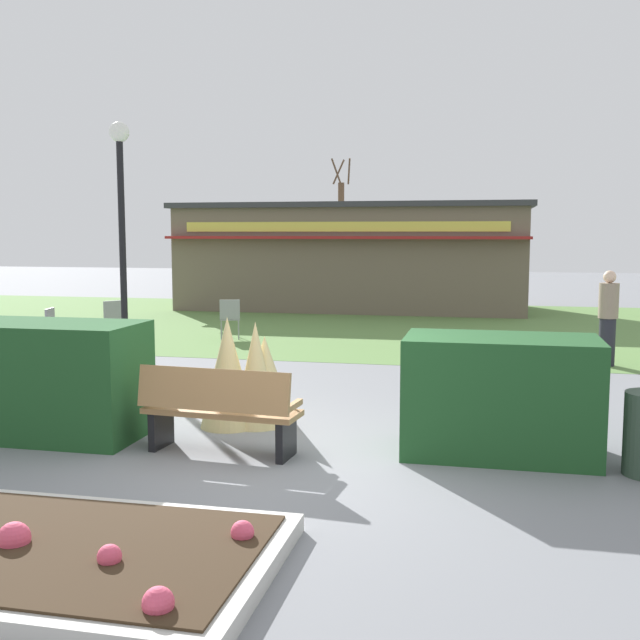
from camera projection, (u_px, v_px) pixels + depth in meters
ground_plane at (290, 463)px, 7.82m from camera, size 80.00×80.00×0.00m
lawn_patch at (409, 325)px, 19.46m from camera, size 36.00×12.00×0.01m
flower_bed at (38, 553)px, 5.41m from camera, size 3.43×2.00×0.31m
park_bench at (219, 410)px, 8.05m from camera, size 1.74×0.67×0.95m
hedge_left at (26, 379)px, 8.82m from camera, size 2.74×1.10×1.33m
hedge_right at (500, 396)px, 8.05m from camera, size 2.01×1.10×1.26m
ornamental_grass_behind_left at (265, 380)px, 9.36m from camera, size 0.74×0.74×1.09m
ornamental_grass_behind_right at (228, 372)px, 9.20m from camera, size 0.68×0.68×1.35m
ornamental_grass_behind_center at (256, 374)px, 9.21m from camera, size 0.57×0.57×1.29m
lamppost_mid at (122, 213)px, 13.68m from camera, size 0.36×0.36×4.31m
food_kiosk at (353, 256)px, 23.65m from camera, size 10.68×4.48×3.23m
cafe_chair_west at (111, 317)px, 16.53m from camera, size 0.61×0.61×0.89m
cafe_chair_east at (56, 327)px, 14.80m from camera, size 0.53×0.53×0.89m
cafe_chair_center at (230, 316)px, 16.82m from camera, size 0.56×0.56×0.89m
person_strolling at (608, 318)px, 13.41m from camera, size 0.34×0.34×1.69m
parked_car_west_slot at (313, 275)px, 30.87m from camera, size 4.32×2.29×1.20m
tree_right_bg at (341, 230)px, 34.27m from camera, size 0.91×0.96×5.63m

